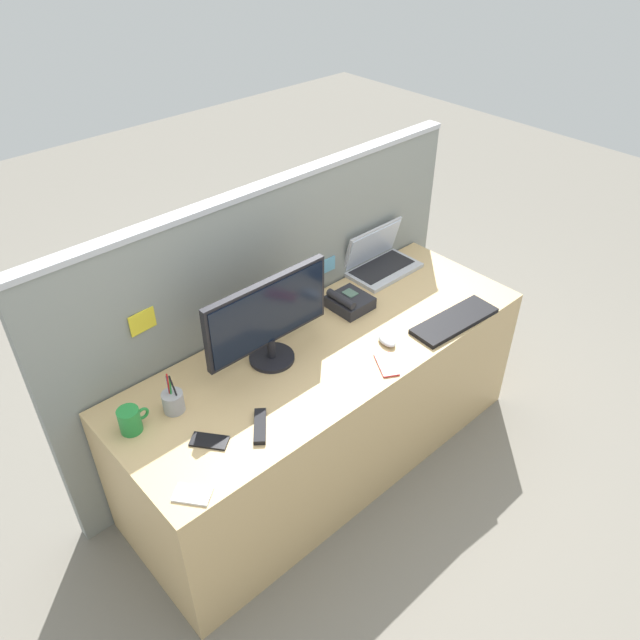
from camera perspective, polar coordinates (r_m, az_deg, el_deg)
ground_plane at (r=3.19m, az=0.62°, el=-12.41°), size 10.00×10.00×0.00m
desk at (r=2.93m, az=0.67°, el=-7.88°), size 1.97×0.70×0.71m
cubicle_divider at (r=2.95m, az=-4.46°, el=0.53°), size 2.22×0.08×1.35m
desktop_monitor at (r=2.51m, az=-4.80°, el=0.27°), size 0.60×0.19×0.39m
laptop at (r=3.21m, az=5.45°, el=5.63°), size 0.37×0.23×0.23m
desk_phone at (r=2.92m, az=2.70°, el=1.69°), size 0.17×0.18×0.09m
keyboard_main at (r=2.90m, az=12.31°, el=-0.07°), size 0.45×0.18×0.02m
computer_mouse_right_hand at (r=2.72m, az=6.20°, el=-1.87°), size 0.08×0.11×0.03m
pen_cup at (r=2.44m, az=-13.40°, el=-7.31°), size 0.08×0.08×0.18m
cell_phone_black_slab at (r=2.33m, az=-10.18°, el=-10.93°), size 0.14×0.15×0.01m
cell_phone_red_case at (r=2.61m, az=6.15°, el=-4.12°), size 0.14×0.16×0.01m
cell_phone_white_slab at (r=2.18m, az=-11.70°, el=-15.50°), size 0.13×0.14×0.01m
tv_remote at (r=2.35m, az=-5.56°, el=-9.73°), size 0.14×0.16×0.02m
coffee_mug at (r=2.41m, az=-17.11°, el=-8.83°), size 0.12×0.08×0.10m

